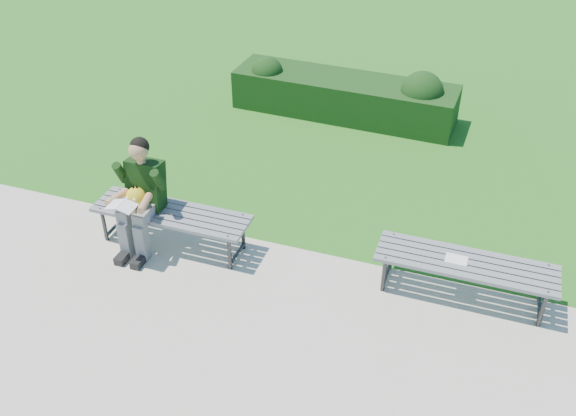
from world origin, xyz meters
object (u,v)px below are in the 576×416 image
at_px(bench_left, 171,216).
at_px(seated_boy, 140,193).
at_px(bench_right, 466,266).
at_px(hedge, 348,95).
at_px(paper_sheet, 456,259).

distance_m(bench_left, seated_boy, 0.43).
bearing_deg(bench_left, seated_boy, -162.95).
bearing_deg(bench_right, bench_left, -176.50).
bearing_deg(hedge, bench_left, -104.80).
xyz_separation_m(bench_left, seated_boy, (-0.30, -0.09, 0.30)).
bearing_deg(bench_left, paper_sheet, 3.61).
xyz_separation_m(hedge, seated_boy, (-1.32, -3.97, 0.37)).
relative_size(hedge, bench_left, 1.94).
distance_m(hedge, bench_left, 4.01).
xyz_separation_m(hedge, paper_sheet, (2.09, -3.68, 0.13)).
height_order(bench_left, bench_right, same).
distance_m(bench_right, paper_sheet, 0.12).
distance_m(bench_left, paper_sheet, 3.12).
distance_m(bench_right, seated_boy, 3.53).
bearing_deg(bench_right, paper_sheet, -180.00).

